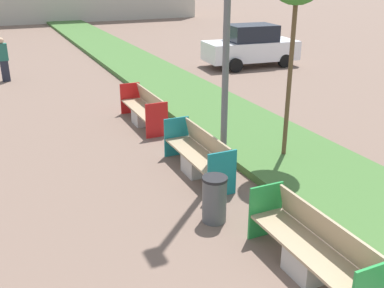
{
  "coord_description": "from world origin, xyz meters",
  "views": [
    {
      "loc": [
        -2.88,
        -0.65,
        4.2
      ],
      "look_at": [
        0.9,
        7.71,
        0.6
      ],
      "focal_mm": 42.0,
      "sensor_mm": 36.0,
      "label": 1
    }
  ],
  "objects_px": {
    "bench_green_frame": "(311,252)",
    "bench_red_frame": "(144,111)",
    "pedestrian_walking": "(3,59)",
    "litter_bin": "(214,199)",
    "bench_teal_frame": "(199,157)",
    "parked_car_distant": "(251,46)"
  },
  "relations": [
    {
      "from": "bench_green_frame",
      "to": "pedestrian_walking",
      "type": "distance_m",
      "value": 15.18
    },
    {
      "from": "pedestrian_walking",
      "to": "bench_green_frame",
      "type": "bearing_deg",
      "value": -77.35
    },
    {
      "from": "bench_green_frame",
      "to": "bench_teal_frame",
      "type": "bearing_deg",
      "value": 90.0
    },
    {
      "from": "bench_teal_frame",
      "to": "litter_bin",
      "type": "xyz_separation_m",
      "value": [
        -0.59,
        -1.92,
        0.05
      ]
    },
    {
      "from": "pedestrian_walking",
      "to": "litter_bin",
      "type": "bearing_deg",
      "value": -78.04
    },
    {
      "from": "bench_red_frame",
      "to": "bench_teal_frame",
      "type": "bearing_deg",
      "value": -90.01
    },
    {
      "from": "bench_red_frame",
      "to": "pedestrian_walking",
      "type": "relative_size",
      "value": 1.41
    },
    {
      "from": "bench_green_frame",
      "to": "bench_teal_frame",
      "type": "relative_size",
      "value": 1.0
    },
    {
      "from": "bench_green_frame",
      "to": "bench_red_frame",
      "type": "xyz_separation_m",
      "value": [
        0.0,
        7.52,
        0.0
      ]
    },
    {
      "from": "parked_car_distant",
      "to": "bench_red_frame",
      "type": "bearing_deg",
      "value": -135.82
    },
    {
      "from": "bench_green_frame",
      "to": "pedestrian_walking",
      "type": "relative_size",
      "value": 1.37
    },
    {
      "from": "litter_bin",
      "to": "parked_car_distant",
      "type": "xyz_separation_m",
      "value": [
        7.67,
        11.43,
        0.49
      ]
    },
    {
      "from": "bench_teal_frame",
      "to": "bench_red_frame",
      "type": "distance_m",
      "value": 3.69
    },
    {
      "from": "litter_bin",
      "to": "pedestrian_walking",
      "type": "relative_size",
      "value": 0.5
    },
    {
      "from": "bench_green_frame",
      "to": "bench_teal_frame",
      "type": "xyz_separation_m",
      "value": [
        -0.0,
        3.84,
        -0.0
      ]
    },
    {
      "from": "bench_teal_frame",
      "to": "bench_red_frame",
      "type": "relative_size",
      "value": 0.97
    },
    {
      "from": "bench_green_frame",
      "to": "pedestrian_walking",
      "type": "height_order",
      "value": "pedestrian_walking"
    },
    {
      "from": "litter_bin",
      "to": "pedestrian_walking",
      "type": "xyz_separation_m",
      "value": [
        -2.73,
        12.88,
        0.44
      ]
    },
    {
      "from": "bench_teal_frame",
      "to": "litter_bin",
      "type": "distance_m",
      "value": 2.01
    },
    {
      "from": "bench_red_frame",
      "to": "litter_bin",
      "type": "xyz_separation_m",
      "value": [
        -0.59,
        -5.6,
        0.05
      ]
    },
    {
      "from": "bench_red_frame",
      "to": "parked_car_distant",
      "type": "relative_size",
      "value": 0.56
    },
    {
      "from": "pedestrian_walking",
      "to": "parked_car_distant",
      "type": "distance_m",
      "value": 10.5
    }
  ]
}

